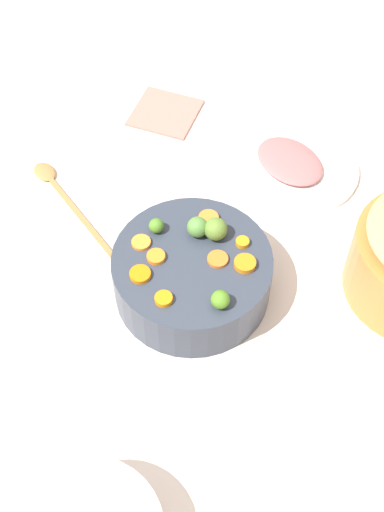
# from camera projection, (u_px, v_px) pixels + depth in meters

# --- Properties ---
(tabletop) EXTENTS (2.40, 2.40, 0.02)m
(tabletop) POSITION_uv_depth(u_px,v_px,m) (169.00, 280.00, 1.35)
(tabletop) COLOR silver
(tabletop) RESTS_ON ground
(serving_bowl_carrots) EXTENTS (0.29, 0.29, 0.10)m
(serving_bowl_carrots) POSITION_uv_depth(u_px,v_px,m) (192.00, 275.00, 1.28)
(serving_bowl_carrots) COLOR #313947
(serving_bowl_carrots) RESTS_ON tabletop
(carrot_slice_0) EXTENTS (0.03, 0.03, 0.01)m
(carrot_slice_0) POSITION_uv_depth(u_px,v_px,m) (242.00, 242.00, 1.26)
(carrot_slice_0) COLOR orange
(carrot_slice_0) RESTS_ON serving_bowl_carrots
(carrot_slice_1) EXTENTS (0.04, 0.04, 0.01)m
(carrot_slice_1) POSITION_uv_depth(u_px,v_px,m) (164.00, 299.00, 1.19)
(carrot_slice_1) COLOR orange
(carrot_slice_1) RESTS_ON serving_bowl_carrots
(carrot_slice_2) EXTENTS (0.04, 0.04, 0.01)m
(carrot_slice_2) POSITION_uv_depth(u_px,v_px,m) (218.00, 259.00, 1.24)
(carrot_slice_2) COLOR orange
(carrot_slice_2) RESTS_ON serving_bowl_carrots
(carrot_slice_3) EXTENTS (0.05, 0.05, 0.01)m
(carrot_slice_3) POSITION_uv_depth(u_px,v_px,m) (142.00, 275.00, 1.22)
(carrot_slice_3) COLOR orange
(carrot_slice_3) RESTS_ON serving_bowl_carrots
(carrot_slice_4) EXTENTS (0.04, 0.04, 0.01)m
(carrot_slice_4) POSITION_uv_depth(u_px,v_px,m) (209.00, 219.00, 1.29)
(carrot_slice_4) COLOR orange
(carrot_slice_4) RESTS_ON serving_bowl_carrots
(carrot_slice_5) EXTENTS (0.05, 0.05, 0.01)m
(carrot_slice_5) POSITION_uv_depth(u_px,v_px,m) (141.00, 242.00, 1.26)
(carrot_slice_5) COLOR orange
(carrot_slice_5) RESTS_ON serving_bowl_carrots
(carrot_slice_6) EXTENTS (0.06, 0.06, 0.01)m
(carrot_slice_6) POSITION_uv_depth(u_px,v_px,m) (245.00, 264.00, 1.23)
(carrot_slice_6) COLOR orange
(carrot_slice_6) RESTS_ON serving_bowl_carrots
(carrot_slice_7) EXTENTS (0.05, 0.05, 0.01)m
(carrot_slice_7) POSITION_uv_depth(u_px,v_px,m) (157.00, 257.00, 1.24)
(carrot_slice_7) COLOR orange
(carrot_slice_7) RESTS_ON serving_bowl_carrots
(brussels_sprout_0) EXTENTS (0.04, 0.04, 0.04)m
(brussels_sprout_0) POSITION_uv_depth(u_px,v_px,m) (216.00, 229.00, 1.26)
(brussels_sprout_0) COLOR olive
(brussels_sprout_0) RESTS_ON serving_bowl_carrots
(brussels_sprout_1) EXTENTS (0.03, 0.03, 0.03)m
(brussels_sprout_1) POSITION_uv_depth(u_px,v_px,m) (220.00, 300.00, 1.17)
(brussels_sprout_1) COLOR #518724
(brussels_sprout_1) RESTS_ON serving_bowl_carrots
(brussels_sprout_2) EXTENTS (0.04, 0.04, 0.04)m
(brussels_sprout_2) POSITION_uv_depth(u_px,v_px,m) (198.00, 227.00, 1.26)
(brussels_sprout_2) COLOR #52853B
(brussels_sprout_2) RESTS_ON serving_bowl_carrots
(brussels_sprout_3) EXTENTS (0.03, 0.03, 0.03)m
(brussels_sprout_3) POSITION_uv_depth(u_px,v_px,m) (156.00, 226.00, 1.27)
(brussels_sprout_3) COLOR #4A7F25
(brussels_sprout_3) RESTS_ON serving_bowl_carrots
(wooden_spoon) EXTENTS (0.13, 0.30, 0.01)m
(wooden_spoon) POSITION_uv_depth(u_px,v_px,m) (59.00, 189.00, 1.47)
(wooden_spoon) COLOR #AD7742
(wooden_spoon) RESTS_ON tabletop
(ham_plate) EXTENTS (0.26, 0.26, 0.01)m
(ham_plate) POSITION_uv_depth(u_px,v_px,m) (299.00, 168.00, 1.51)
(ham_plate) COLOR white
(ham_plate) RESTS_ON tabletop
(ham_slice_main) EXTENTS (0.16, 0.19, 0.02)m
(ham_slice_main) POSITION_uv_depth(u_px,v_px,m) (290.00, 161.00, 1.50)
(ham_slice_main) COLOR #BC6566
(ham_slice_main) RESTS_ON ham_plate
(dish_towel) EXTENTS (0.17, 0.18, 0.01)m
(dish_towel) POSITION_uv_depth(u_px,v_px,m) (165.00, 113.00, 1.62)
(dish_towel) COLOR tan
(dish_towel) RESTS_ON tabletop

